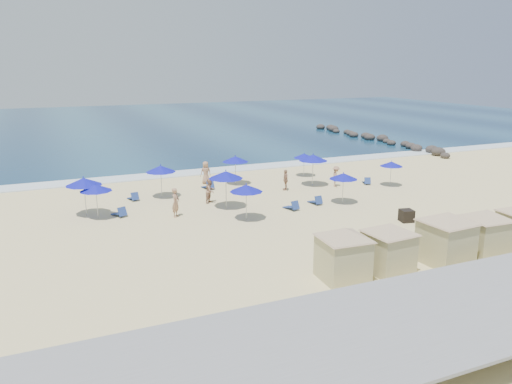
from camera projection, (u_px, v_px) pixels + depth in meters
ground at (302, 216)px, 31.96m from camera, size 160.00×160.00×0.00m
ocean at (139, 124)px, 80.78m from camera, size 160.00×80.00×0.06m
surf_line at (221, 170)px, 45.71m from camera, size 160.00×2.50×0.08m
seawall at (466, 293)px, 19.82m from camera, size 160.00×6.10×1.22m
rock_jetty at (374, 138)px, 63.27m from camera, size 2.56×26.66×0.96m
trash_bin at (406, 216)px, 30.81m from camera, size 0.90×0.90×0.76m
cabana_0 at (343, 247)px, 22.26m from camera, size 4.28×4.28×2.69m
cabana_1 at (389, 241)px, 23.14m from camera, size 4.15×4.15×2.61m
cabana_2 at (447, 231)px, 24.11m from camera, size 4.56×4.56×2.86m
cabana_3 at (485, 227)px, 25.15m from camera, size 4.23×4.23×2.65m
umbrella_0 at (84, 182)px, 31.55m from camera, size 2.28×2.28×2.60m
umbrella_1 at (96, 188)px, 31.09m from camera, size 2.01×2.01×2.29m
umbrella_2 at (161, 169)px, 35.97m from camera, size 2.17×2.17×2.46m
umbrella_3 at (226, 175)px, 33.26m from camera, size 2.33×2.33×2.66m
umbrella_4 at (246, 188)px, 30.74m from camera, size 2.07×2.07×2.36m
umbrella_5 at (235, 159)px, 39.95m from camera, size 2.11×2.11×2.40m
umbrella_6 at (343, 176)px, 34.50m from camera, size 1.97×1.97×2.24m
umbrella_7 at (304, 156)px, 42.97m from camera, size 1.82×1.82×2.07m
umbrella_8 at (313, 158)px, 39.49m from camera, size 2.31×2.31×2.62m
umbrella_9 at (391, 164)px, 39.53m from camera, size 1.81×1.81×2.06m
beach_chair_0 at (120, 213)px, 31.91m from camera, size 0.94×1.34×0.68m
beach_chair_1 at (134, 197)px, 35.67m from camera, size 0.72×1.25×0.65m
beach_chair_2 at (209, 186)px, 38.87m from camera, size 0.76×1.38×0.72m
beach_chair_3 at (292, 206)px, 33.36m from camera, size 0.77×1.31×0.68m
beach_chair_4 at (316, 201)px, 34.67m from camera, size 0.62×1.24×0.66m
beach_chair_5 at (367, 182)px, 40.49m from camera, size 0.91×1.23×0.62m
beachgoer_0 at (176, 202)px, 31.66m from camera, size 0.77×0.82×1.88m
beachgoer_1 at (210, 191)px, 34.91m from camera, size 1.07×1.06×1.74m
beachgoer_2 at (285, 180)px, 38.46m from camera, size 0.66×1.02×1.61m
beachgoer_3 at (336, 176)px, 39.58m from camera, size 1.06×1.23×1.65m
beachgoer_4 at (206, 172)px, 40.53m from camera, size 0.93×0.63×1.84m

